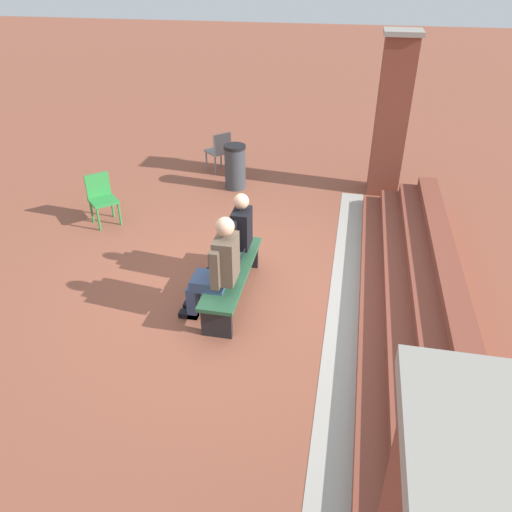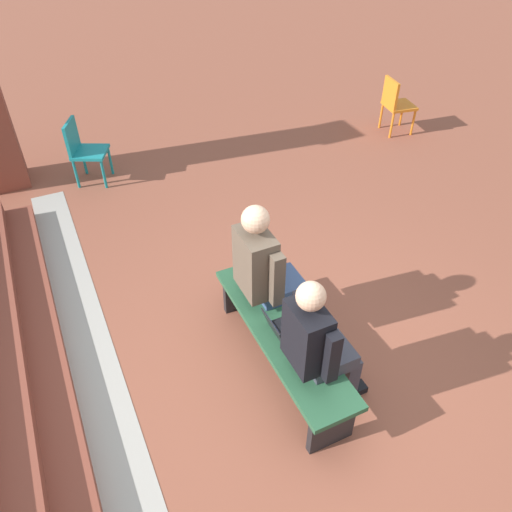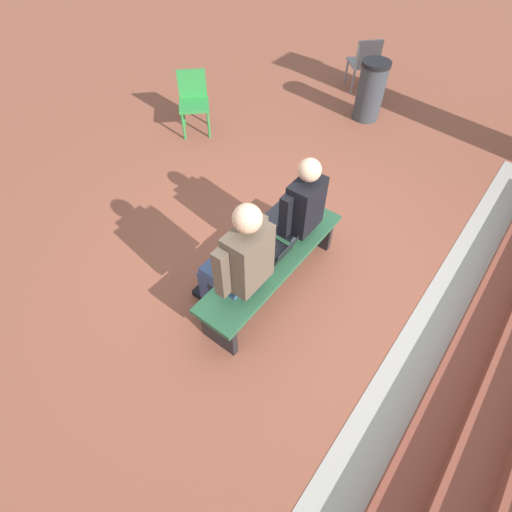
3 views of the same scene
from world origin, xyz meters
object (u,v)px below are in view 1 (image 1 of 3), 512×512
plastic_chair_by_pillar (101,196)px  person_adult (217,267)px  bench (232,275)px  plastic_chair_foreground (220,149)px  laptop (234,264)px  person_student (234,236)px  litter_bin (235,167)px

plastic_chair_by_pillar → person_adult: bearing=50.5°
bench → plastic_chair_by_pillar: bearing=-122.8°
plastic_chair_foreground → laptop: bearing=17.2°
bench → person_adult: 0.58m
person_adult → plastic_chair_foreground: bearing=-165.4°
person_student → litter_bin: size_ratio=1.55×
litter_bin → person_adult: bearing=10.4°
person_student → person_adult: (0.84, -0.00, 0.03)m
person_student → laptop: person_student is taller
plastic_chair_by_pillar → litter_bin: litter_bin is taller
plastic_chair_foreground → litter_bin: size_ratio=0.98×
litter_bin → person_student: bearing=13.2°
bench → plastic_chair_by_pillar: plastic_chair_by_pillar is taller
laptop → plastic_chair_foreground: plastic_chair_foreground is taller
person_adult → plastic_chair_by_pillar: size_ratio=1.68×
person_adult → plastic_chair_by_pillar: person_adult is taller
person_student → plastic_chair_foreground: (-3.91, -1.25, -0.23)m
person_adult → plastic_chair_by_pillar: bearing=-129.5°
laptop → litter_bin: (-3.53, -0.82, -0.07)m
bench → laptop: laptop is taller
laptop → person_student: bearing=-168.4°
laptop → litter_bin: size_ratio=0.37×
plastic_chair_by_pillar → litter_bin: bearing=134.8°
bench → laptop: 0.15m
plastic_chair_by_pillar → litter_bin: 2.62m
plastic_chair_by_pillar → litter_bin: size_ratio=0.98×
person_student → laptop: size_ratio=4.16×
person_adult → laptop: (-0.46, 0.08, -0.25)m
person_adult → plastic_chair_foreground: person_adult is taller
laptop → plastic_chair_foreground: (-4.29, -1.33, -0.02)m
person_adult → plastic_chair_foreground: (-4.75, -1.24, -0.26)m
person_student → plastic_chair_by_pillar: 2.91m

